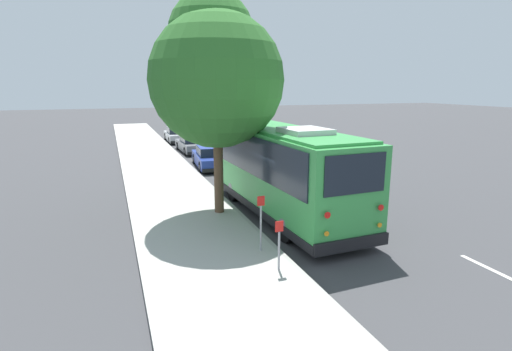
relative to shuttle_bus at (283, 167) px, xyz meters
name	(u,v)px	position (x,y,z in m)	size (l,w,h in m)	color
ground_plane	(289,221)	(-0.72, 0.05, -1.85)	(160.00, 160.00, 0.00)	#3D3D3F
sidewalk_slab	(193,231)	(-0.72, 3.59, -1.78)	(80.00, 3.83, 0.15)	#B2AFA8
curb_strip	(249,224)	(-0.72, 1.61, -1.78)	(80.00, 0.14, 0.15)	#9D9A94
shuttle_bus	(283,167)	(0.00, 0.00, 0.00)	(8.95, 3.04, 3.45)	green
parked_sedan_blue	(210,158)	(9.81, 0.44, -1.25)	(4.53, 1.95, 1.29)	navy
parked_sedan_gray	(192,144)	(15.88, 0.36, -1.27)	(4.57, 1.75, 1.26)	slate
parked_sedan_silver	(177,135)	(21.88, 0.50, -1.26)	(4.70, 1.84, 1.28)	#A8AAAF
street_tree	(216,71)	(0.88, 2.29, 3.48)	(4.79, 4.79, 7.97)	brown
sign_post_near	(279,245)	(-4.50, 2.11, -1.02)	(0.06, 0.22, 1.32)	gray
sign_post_far	(261,223)	(-3.19, 2.11, -0.86)	(0.06, 0.22, 1.63)	gray
lane_stripe_behind	(499,273)	(-6.42, -3.37, -1.85)	(2.40, 0.14, 0.01)	silver
lane_stripe_mid	(364,209)	(-0.42, -3.37, -1.85)	(2.40, 0.14, 0.01)	silver
lane_stripe_ahead	(298,177)	(5.58, -3.37, -1.85)	(2.40, 0.14, 0.01)	silver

